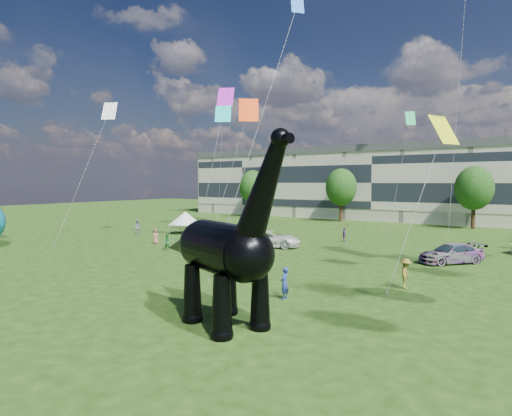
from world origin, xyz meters
The scene contains 13 objects.
ground centered at (0.00, 0.00, 0.00)m, with size 220.00×220.00×0.00m, color #16330C.
terrace_row centered at (-8.00, 62.00, 6.00)m, with size 78.00×11.00×12.00m, color beige.
tree_far_left centered at (-30.00, 53.00, 6.29)m, with size 5.20×5.20×9.44m.
tree_mid_left centered at (-12.00, 53.00, 6.29)m, with size 5.20×5.20×9.44m.
tree_mid_right centered at (8.00, 53.00, 6.29)m, with size 5.20×5.20×9.44m.
dinosaur_sculpture centered at (3.75, 1.21, 3.40)m, with size 10.82×5.38×9.00m.
car_silver centered at (-9.30, 24.04, 0.82)m, with size 1.93×4.79×1.63m, color #A6A5AA.
car_grey centered at (-11.51, 24.56, 0.75)m, with size 1.58×4.53×1.49m, color slate.
car_white centered at (-6.69, 22.40, 0.84)m, with size 2.78×6.02×1.67m, color silver.
car_dark centered at (10.12, 23.35, 0.79)m, with size 2.22×5.47×1.59m, color #595960.
gazebo_left centered at (-22.06, 26.08, 1.99)m, with size 5.05×5.05×2.83m.
visitors centered at (-0.33, 14.68, 0.90)m, with size 47.85×43.09×1.90m.
kites centered at (1.91, 3.84, 13.93)m, with size 60.31×49.73×30.50m.
Camera 1 is at (16.29, -14.30, 6.63)m, focal length 30.00 mm.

